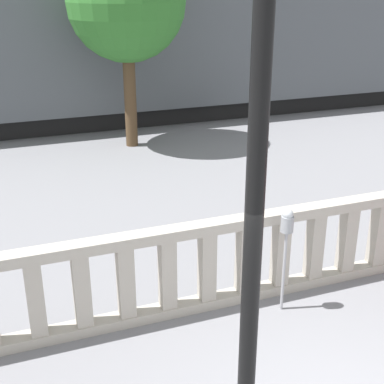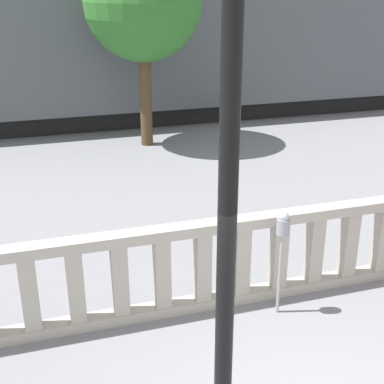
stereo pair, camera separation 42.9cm
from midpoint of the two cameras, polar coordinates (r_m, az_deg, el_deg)
name	(u,v)px [view 1 (the left image)]	position (r m, az deg, el deg)	size (l,w,h in m)	color
balustrade	(226,262)	(7.18, 1.93, -7.52)	(14.39, 0.24, 1.26)	#ADA599
parking_meter	(287,230)	(6.86, 8.31, -4.08)	(0.16, 0.16, 1.47)	#99999E
train_near	(182,54)	(17.35, -1.82, 14.49)	(22.12, 2.90, 4.27)	black
tree_left	(126,2)	(13.84, -7.99, 19.41)	(2.92, 2.92, 5.09)	#4C3823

